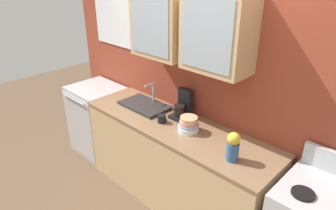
{
  "coord_description": "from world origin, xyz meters",
  "views": [
    {
      "loc": [
        1.74,
        -1.89,
        2.34
      ],
      "look_at": [
        -0.09,
        0.0,
        1.09
      ],
      "focal_mm": 32.4,
      "sensor_mm": 36.0,
      "label": 1
    }
  ],
  "objects_px": {
    "dishwasher": "(98,120)",
    "vase": "(233,146)",
    "cup_near_sink": "(162,119)",
    "bowl_stack": "(189,124)",
    "sink_faucet": "(145,105)",
    "coffee_maker": "(183,107)"
  },
  "relations": [
    {
      "from": "sink_faucet",
      "to": "bowl_stack",
      "type": "bearing_deg",
      "value": -5.24
    },
    {
      "from": "dishwasher",
      "to": "coffee_maker",
      "type": "height_order",
      "value": "coffee_maker"
    },
    {
      "from": "coffee_maker",
      "to": "bowl_stack",
      "type": "bearing_deg",
      "value": -36.37
    },
    {
      "from": "vase",
      "to": "cup_near_sink",
      "type": "xyz_separation_m",
      "value": [
        -0.84,
        0.05,
        -0.09
      ]
    },
    {
      "from": "dishwasher",
      "to": "coffee_maker",
      "type": "relative_size",
      "value": 3.15
    },
    {
      "from": "bowl_stack",
      "to": "vase",
      "type": "relative_size",
      "value": 0.81
    },
    {
      "from": "dishwasher",
      "to": "vase",
      "type": "bearing_deg",
      "value": -2.77
    },
    {
      "from": "cup_near_sink",
      "to": "dishwasher",
      "type": "bearing_deg",
      "value": 177.6
    },
    {
      "from": "cup_near_sink",
      "to": "coffee_maker",
      "type": "xyz_separation_m",
      "value": [
        0.06,
        0.23,
        0.07
      ]
    },
    {
      "from": "cup_near_sink",
      "to": "vase",
      "type": "bearing_deg",
      "value": -3.33
    },
    {
      "from": "cup_near_sink",
      "to": "dishwasher",
      "type": "relative_size",
      "value": 0.13
    },
    {
      "from": "coffee_maker",
      "to": "cup_near_sink",
      "type": "bearing_deg",
      "value": -104.83
    },
    {
      "from": "dishwasher",
      "to": "cup_near_sink",
      "type": "bearing_deg",
      "value": -2.4
    },
    {
      "from": "vase",
      "to": "cup_near_sink",
      "type": "bearing_deg",
      "value": 176.67
    },
    {
      "from": "bowl_stack",
      "to": "coffee_maker",
      "type": "bearing_deg",
      "value": 143.63
    },
    {
      "from": "vase",
      "to": "cup_near_sink",
      "type": "height_order",
      "value": "vase"
    },
    {
      "from": "bowl_stack",
      "to": "dishwasher",
      "type": "xyz_separation_m",
      "value": [
        -1.55,
        -0.01,
        -0.52
      ]
    },
    {
      "from": "bowl_stack",
      "to": "coffee_maker",
      "type": "relative_size",
      "value": 0.68
    },
    {
      "from": "cup_near_sink",
      "to": "bowl_stack",
      "type": "bearing_deg",
      "value": 11.54
    },
    {
      "from": "coffee_maker",
      "to": "vase",
      "type": "bearing_deg",
      "value": -19.86
    },
    {
      "from": "cup_near_sink",
      "to": "coffee_maker",
      "type": "bearing_deg",
      "value": 75.17
    },
    {
      "from": "vase",
      "to": "dishwasher",
      "type": "xyz_separation_m",
      "value": [
        -2.09,
        0.1,
        -0.58
      ]
    }
  ]
}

